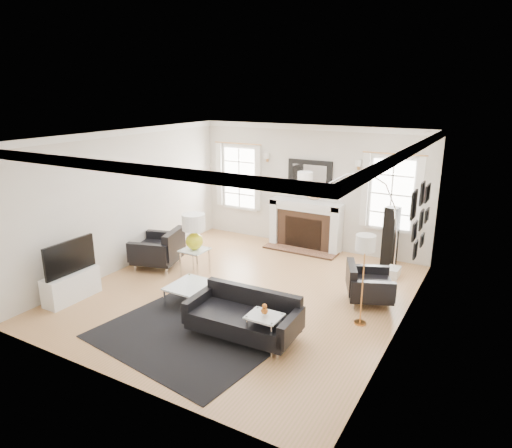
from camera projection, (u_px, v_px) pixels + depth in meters
The scene contains 25 objects.
floor at pixel (242, 293), 8.27m from camera, with size 6.00×6.00×0.00m, color #AA8147.
back_wall at pixel (310, 187), 10.37m from camera, with size 5.50×0.04×2.80m, color silver.
front_wall at pixel (109, 279), 5.37m from camera, with size 5.50×0.04×2.80m, color silver.
left_wall at pixel (125, 200), 9.17m from camera, with size 0.04×6.00×2.80m, color silver.
right_wall at pixel (405, 244), 6.57m from camera, with size 0.04×6.00×2.80m, color silver.
ceiling at pixel (241, 136), 7.47m from camera, with size 5.50×6.00×0.02m, color white.
crown_molding at pixel (241, 140), 7.49m from camera, with size 5.50×6.00×0.12m, color white.
fireplace at pixel (305, 226), 10.44m from camera, with size 1.70×0.69×1.11m.
mantel_mirror at pixel (310, 177), 10.26m from camera, with size 1.05×0.07×0.75m.
window_left at pixel (240, 178), 11.19m from camera, with size 1.24×0.15×1.62m.
window_right at pixel (392, 194), 9.43m from camera, with size 1.24×0.15×1.62m.
gallery_wall at pixel (420, 214), 7.63m from camera, with size 0.04×1.73×1.29m.
tv_unit at pixel (71, 282), 7.91m from camera, with size 0.35×1.00×1.09m.
area_rug at pixel (190, 334), 6.86m from camera, with size 2.61×2.17×0.01m, color black.
sofa at pixel (245, 317), 6.77m from camera, with size 1.70×0.83×0.55m.
armchair_left at pixel (160, 250), 9.39m from camera, with size 1.10×1.17×0.66m.
armchair_right at pixel (367, 285), 7.83m from camera, with size 1.00×1.05×0.56m.
coffee_table at pixel (193, 287), 7.75m from camera, with size 0.77×0.77×0.34m.
side_table_left at pixel (195, 254), 8.95m from camera, with size 0.49×0.49×0.53m.
nesting_table at pixel (264, 323), 6.38m from camera, with size 0.47×0.40×0.52m.
gourd_lamp at pixel (194, 229), 8.80m from camera, with size 0.45×0.45×0.71m.
orange_vase at pixel (264, 310), 6.32m from camera, with size 0.10×0.10×0.16m.
arc_floor_lamp at pixel (357, 221), 8.49m from camera, with size 1.54×1.43×2.18m.
stick_floor_lamp at pixel (365, 248), 6.82m from camera, with size 0.30×0.30×1.46m.
speaker_tower at pixel (390, 237), 9.37m from camera, with size 0.25×0.25×1.26m, color black.
Camera 1 is at (3.95, -6.46, 3.55)m, focal length 32.00 mm.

